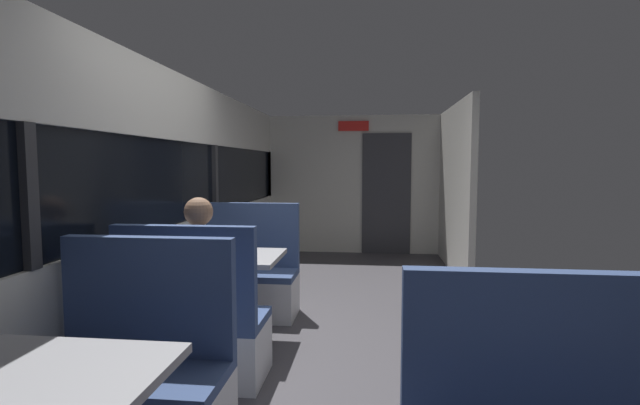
{
  "coord_description": "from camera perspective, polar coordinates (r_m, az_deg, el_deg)",
  "views": [
    {
      "loc": [
        0.3,
        -3.55,
        1.49
      ],
      "look_at": [
        -0.38,
        2.52,
        0.98
      ],
      "focal_mm": 25.87,
      "sensor_mm": 36.0,
      "label": 1
    }
  ],
  "objects": [
    {
      "name": "bench_mid_window_facing_entry",
      "position": [
        4.67,
        -8.79,
        -9.69
      ],
      "size": [
        0.95,
        0.5,
        1.1
      ],
      "color": "silver",
      "rests_on": "ground_plane"
    },
    {
      "name": "dining_table_near_window",
      "position": [
        2.07,
        -31.87,
        -20.21
      ],
      "size": [
        0.9,
        0.7,
        0.74
      ],
      "color": "#9E9EA3",
      "rests_on": "ground_plane"
    },
    {
      "name": "bench_mid_window_facing_end",
      "position": [
        3.4,
        -15.17,
        -15.37
      ],
      "size": [
        0.95,
        0.5,
        1.1
      ],
      "color": "silver",
      "rests_on": "ground_plane"
    },
    {
      "name": "carriage_window_panel_left",
      "position": [
        3.98,
        -19.8,
        -1.03
      ],
      "size": [
        0.09,
        8.48,
        2.3
      ],
      "color": "beige",
      "rests_on": "ground_plane"
    },
    {
      "name": "carriage_end_bulkhead",
      "position": [
        7.76,
        4.57,
        2.13
      ],
      "size": [
        2.9,
        0.11,
        2.3
      ],
      "color": "beige",
      "rests_on": "ground_plane"
    },
    {
      "name": "bench_near_window_facing_entry",
      "position": [
        2.73,
        -21.82,
        -20.78
      ],
      "size": [
        0.95,
        0.5,
        1.1
      ],
      "color": "silver",
      "rests_on": "ground_plane"
    },
    {
      "name": "seated_passenger",
      "position": [
        3.4,
        -14.79,
        -11.66
      ],
      "size": [
        0.47,
        0.55,
        1.26
      ],
      "color": "#26262D",
      "rests_on": "ground_plane"
    },
    {
      "name": "dining_table_mid_window",
      "position": [
        3.95,
        -11.52,
        -7.77
      ],
      "size": [
        0.9,
        0.7,
        0.74
      ],
      "color": "#9E9EA3",
      "rests_on": "ground_plane"
    },
    {
      "name": "ground_plane",
      "position": [
        3.87,
        1.49,
        -18.07
      ],
      "size": [
        3.3,
        9.2,
        0.02
      ],
      "primitive_type": "cube",
      "color": "#423F44"
    },
    {
      "name": "carriage_aisle_panel_right",
      "position": [
        6.66,
        16.3,
        1.64
      ],
      "size": [
        0.08,
        2.4,
        2.3
      ],
      "primitive_type": "cube",
      "color": "beige",
      "rests_on": "ground_plane"
    }
  ]
}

